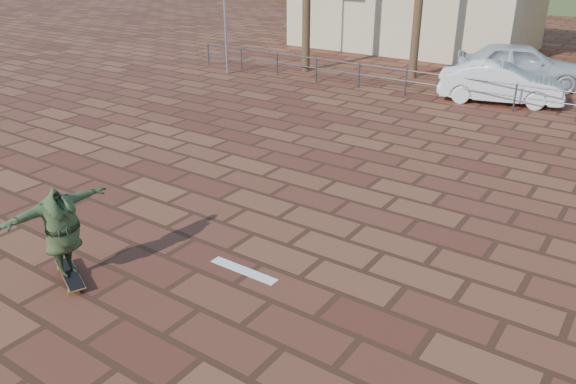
# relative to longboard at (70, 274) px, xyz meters

# --- Properties ---
(ground) EXTENTS (120.00, 120.00, 0.00)m
(ground) POSITION_rel_longboard_xyz_m (1.64, 3.15, -0.10)
(ground) COLOR brown
(ground) RESTS_ON ground
(paint_stripe) EXTENTS (1.40, 0.22, 0.01)m
(paint_stripe) POSITION_rel_longboard_xyz_m (2.34, 1.95, -0.09)
(paint_stripe) COLOR white
(paint_stripe) RESTS_ON ground
(guardrail) EXTENTS (24.06, 0.06, 1.00)m
(guardrail) POSITION_rel_longboard_xyz_m (1.64, 15.15, 0.58)
(guardrail) COLOR #47494F
(guardrail) RESTS_ON ground
(building_west) EXTENTS (12.60, 7.60, 4.50)m
(building_west) POSITION_rel_longboard_xyz_m (-4.36, 25.15, 2.18)
(building_west) COLOR beige
(building_west) RESTS_ON ground
(longboard) EXTENTS (1.22, 0.72, 0.12)m
(longboard) POSITION_rel_longboard_xyz_m (0.00, 0.00, 0.00)
(longboard) COLOR olive
(longboard) RESTS_ON ground
(skateboarder) EXTENTS (0.62, 2.03, 1.64)m
(skateboarder) POSITION_rel_longboard_xyz_m (0.00, 0.00, 0.84)
(skateboarder) COLOR #394827
(skateboarder) RESTS_ON longboard
(car_silver) EXTENTS (5.43, 3.60, 1.72)m
(car_silver) POSITION_rel_longboard_xyz_m (2.78, 19.15, 0.76)
(car_silver) COLOR silver
(car_silver) RESTS_ON ground
(car_white) EXTENTS (4.52, 2.53, 1.41)m
(car_white) POSITION_rel_longboard_xyz_m (2.84, 16.15, 0.61)
(car_white) COLOR white
(car_white) RESTS_ON ground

